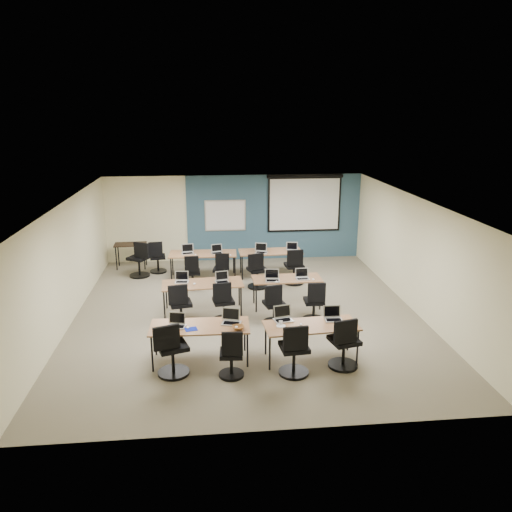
{
  "coord_description": "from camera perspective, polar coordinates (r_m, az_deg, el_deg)",
  "views": [
    {
      "loc": [
        -0.88,
        -10.9,
        4.65
      ],
      "look_at": [
        0.26,
        0.4,
        1.3
      ],
      "focal_mm": 35.0,
      "sensor_mm": 36.0,
      "label": 1
    }
  ],
  "objects": [
    {
      "name": "task_chair_7",
      "position": [
        11.39,
        6.7,
        -5.57
      ],
      "size": [
        0.49,
        0.49,
        0.97
      ],
      "rotation": [
        0.0,
        0.0,
        -0.04
      ],
      "color": "black",
      "rests_on": "floor"
    },
    {
      "name": "mouse_4",
      "position": [
        11.72,
        -7.05,
        -3.16
      ],
      "size": [
        0.09,
        0.11,
        0.04
      ],
      "primitive_type": "ellipsoid",
      "rotation": [
        0.0,
        0.0,
        -0.26
      ],
      "color": "white",
      "rests_on": "training_table_mid_left"
    },
    {
      "name": "snack_plate",
      "position": [
        9.48,
        2.87,
        -7.98
      ],
      "size": [
        0.22,
        0.22,
        0.01
      ],
      "primitive_type": "cylinder",
      "rotation": [
        0.0,
        0.0,
        -0.25
      ],
      "color": "white",
      "rests_on": "training_table_front_right"
    },
    {
      "name": "projector_screen",
      "position": [
        15.86,
        5.56,
        6.34
      ],
      "size": [
        2.4,
        0.1,
        1.82
      ],
      "color": "black",
      "rests_on": "wall_back"
    },
    {
      "name": "mouse_5",
      "position": [
        11.69,
        -3.11,
        -3.1
      ],
      "size": [
        0.1,
        0.12,
        0.04
      ],
      "primitive_type": "ellipsoid",
      "rotation": [
        0.0,
        0.0,
        0.34
      ],
      "color": "white",
      "rests_on": "training_table_mid_left"
    },
    {
      "name": "laptop_9",
      "position": [
        14.17,
        -4.51,
        0.58
      ],
      "size": [
        0.31,
        0.26,
        0.24
      ],
      "rotation": [
        0.0,
        0.0,
        0.23
      ],
      "color": "silver",
      "rests_on": "training_table_back_left"
    },
    {
      "name": "blue_accent_panel",
      "position": [
        15.87,
        2.08,
        4.44
      ],
      "size": [
        5.5,
        0.04,
        2.7
      ],
      "primitive_type": "cube",
      "color": "#3D5977",
      "rests_on": "wall_back"
    },
    {
      "name": "snack_bowl",
      "position": [
        9.35,
        -2.05,
        -8.17
      ],
      "size": [
        0.27,
        0.27,
        0.06
      ],
      "primitive_type": "imported",
      "rotation": [
        0.0,
        0.0,
        0.13
      ],
      "color": "brown",
      "rests_on": "training_table_front_left"
    },
    {
      "name": "task_chair_0",
      "position": [
        9.24,
        -9.64,
        -10.92
      ],
      "size": [
        0.6,
        0.58,
        1.05
      ],
      "rotation": [
        0.0,
        0.0,
        0.32
      ],
      "color": "black",
      "rests_on": "floor"
    },
    {
      "name": "spare_chair_a",
      "position": [
        14.93,
        -11.21,
        -0.41
      ],
      "size": [
        0.49,
        0.49,
        0.97
      ],
      "rotation": [
        0.0,
        0.0,
        0.13
      ],
      "color": "black",
      "rests_on": "floor"
    },
    {
      "name": "wall_left",
      "position": [
        11.81,
        -20.83,
        -0.89
      ],
      "size": [
        0.04,
        9.0,
        2.7
      ],
      "primitive_type": "cube",
      "color": "beige",
      "rests_on": "ground"
    },
    {
      "name": "ceiling",
      "position": [
        11.11,
        -1.13,
        6.33
      ],
      "size": [
        8.0,
        9.0,
        0.02
      ],
      "primitive_type": "cube",
      "color": "white",
      "rests_on": "ground"
    },
    {
      "name": "whiteboard",
      "position": [
        15.67,
        -3.53,
        4.64
      ],
      "size": [
        1.28,
        0.03,
        0.98
      ],
      "color": "silver",
      "rests_on": "wall_back"
    },
    {
      "name": "task_chair_3",
      "position": [
        9.51,
        10.03,
        -10.18
      ],
      "size": [
        0.56,
        0.56,
        1.04
      ],
      "rotation": [
        0.0,
        0.0,
        0.23
      ],
      "color": "black",
      "rests_on": "floor"
    },
    {
      "name": "mouse_9",
      "position": [
        13.91,
        -2.94,
        0.11
      ],
      "size": [
        0.09,
        0.11,
        0.03
      ],
      "primitive_type": "ellipsoid",
      "rotation": [
        0.0,
        0.0,
        0.34
      ],
      "color": "white",
      "rests_on": "training_table_back_left"
    },
    {
      "name": "task_chair_8",
      "position": [
        13.45,
        -7.28,
        -2.15
      ],
      "size": [
        0.46,
        0.46,
        0.95
      ],
      "rotation": [
        0.0,
        0.0,
        0.02
      ],
      "color": "black",
      "rests_on": "floor"
    },
    {
      "name": "laptop_7",
      "position": [
        12.04,
        5.31,
        -2.32
      ],
      "size": [
        0.32,
        0.27,
        0.24
      ],
      "rotation": [
        0.0,
        0.0,
        0.04
      ],
      "color": "#B5B5B9",
      "rests_on": "training_table_mid_right"
    },
    {
      "name": "wall_front",
      "position": [
        7.26,
        1.89,
        -10.62
      ],
      "size": [
        8.0,
        0.04,
        2.7
      ],
      "primitive_type": "cube",
      "color": "beige",
      "rests_on": "ground"
    },
    {
      "name": "task_chair_2",
      "position": [
        9.15,
        4.4,
        -11.08
      ],
      "size": [
        0.55,
        0.55,
        1.03
      ],
      "rotation": [
        0.0,
        0.0,
        0.08
      ],
      "color": "black",
      "rests_on": "floor"
    },
    {
      "name": "mouse_7",
      "position": [
        12.01,
        6.57,
        -2.66
      ],
      "size": [
        0.08,
        0.11,
        0.03
      ],
      "primitive_type": "ellipsoid",
      "rotation": [
        0.0,
        0.0,
        0.24
      ],
      "color": "white",
      "rests_on": "training_table_mid_right"
    },
    {
      "name": "blue_mousepad",
      "position": [
        9.41,
        -7.43,
        -8.29
      ],
      "size": [
        0.26,
        0.23,
        0.01
      ],
      "primitive_type": "cube",
      "rotation": [
        0.0,
        0.0,
        0.23
      ],
      "color": "#0A1A93",
      "rests_on": "training_table_front_left"
    },
    {
      "name": "mouse_2",
      "position": [
        9.55,
        5.15,
        -7.78
      ],
      "size": [
        0.07,
        0.1,
        0.03
      ],
      "primitive_type": "ellipsoid",
      "rotation": [
        0.0,
        0.0,
        -0.19
      ],
      "color": "white",
      "rests_on": "training_table_front_right"
    },
    {
      "name": "mouse_6",
      "position": [
        11.76,
        2.37,
        -2.96
      ],
      "size": [
        0.09,
        0.12,
        0.04
      ],
      "primitive_type": "ellipsoid",
      "rotation": [
        0.0,
        0.0,
        0.26
      ],
      "color": "white",
      "rests_on": "training_table_mid_right"
    },
    {
      "name": "training_table_front_left",
      "position": [
        9.56,
        -6.44,
        -8.16
      ],
      "size": [
        1.87,
        0.78,
        0.73
      ],
      "rotation": [
        0.0,
        0.0,
        -0.03
      ],
      "color": "#A87235",
      "rests_on": "floor"
    },
    {
      "name": "task_chair_5",
      "position": [
        11.31,
        -3.77,
        -5.63
      ],
      "size": [
        0.51,
        0.51,
        0.99
      ],
      "rotation": [
        0.0,
        0.0,
        0.15
      ],
      "color": "black",
      "rests_on": "floor"
    },
    {
      "name": "laptop_8",
      "position": [
        14.22,
        -7.83,
        0.56
      ],
      "size": [
        0.33,
        0.28,
        0.25
      ],
      "rotation": [
        0.0,
        0.0,
        0.18
      ],
      "color": "silver",
      "rests_on": "training_table_back_left"
    },
    {
      "name": "mouse_0",
      "position": [
        9.47,
        -7.8,
        -8.09
      ],
      "size": [
        0.07,
        0.1,
        0.03
      ],
      "primitive_type": "ellipsoid",
      "rotation": [
        0.0,
        0.0,
        -0.18
      ],
      "color": "white",
      "rests_on": "training_table_front_left"
    },
    {
      "name": "training_table_back_left",
      "position": [
        14.2,
        -6.09,
        0.15
      ],
      "size": [
        1.89,
        0.79,
        0.73
      ],
      "rotation": [
        0.0,
        0.0,
        -0.05
      ],
      "color": "#A46B2B",
      "rests_on": "floor"
    },
    {
      "name": "task_chair_11",
      "position": [
        13.73,
        4.39,
        -1.53
      ],
      "size": [
        0.54,
        0.54,
        1.02
      ],
      "rotation": [
        0.0,
        0.0,
        0.08
      ],
      "color": "black",
      "rests_on": "floor"
    },
    {
      "name": "laptop_2",
      "position": [
        9.73,
        3.1,
        -6.93
      ],
      "size": [
        0.35,
        0.3,
        0.26
      ],
      "rotation": [
        0.0,
        0.0,
        0.21
      ],
      "color": "#9D9CA9",
      "rests_on": "training_table_front_right"
    },
    {
      "name": "task_chair_9",
      "position": [
        13.63,
        -3.97,
        -1.81
      ],
      "size": [
        0.46,
        0.46,
        0.95
      ],
      "rotation": [
        0.0,
        0.0,
        -0.18
      ],
      "color": "black",
      "rests_on": "floor"
    },
    {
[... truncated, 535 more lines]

